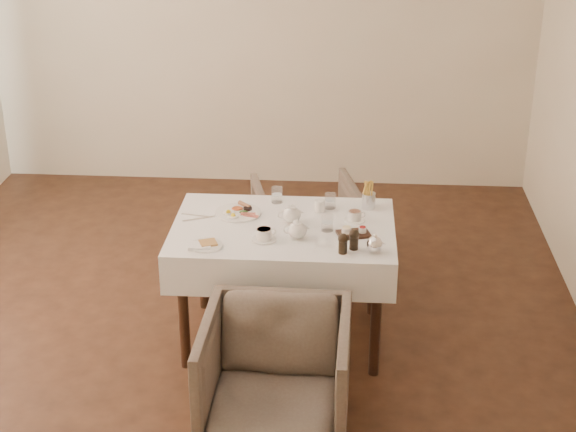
{
  "coord_description": "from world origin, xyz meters",
  "views": [
    {
      "loc": [
        0.73,
        -4.62,
        2.9
      ],
      "look_at": [
        0.41,
        -0.05,
        0.82
      ],
      "focal_mm": 55.0,
      "sensor_mm": 36.0,
      "label": 1
    }
  ],
  "objects_px": {
    "breakfast_plate": "(239,212)",
    "armchair_near": "(276,379)",
    "table": "(283,244)",
    "teapot_centre": "(291,213)",
    "armchair_far": "(307,228)"
  },
  "relations": [
    {
      "from": "armchair_far",
      "to": "teapot_centre",
      "type": "xyz_separation_m",
      "value": [
        -0.05,
        -0.86,
        0.49
      ]
    },
    {
      "from": "table",
      "to": "armchair_far",
      "type": "bearing_deg",
      "value": 84.06
    },
    {
      "from": "table",
      "to": "breakfast_plate",
      "type": "relative_size",
      "value": 4.66
    },
    {
      "from": "teapot_centre",
      "to": "table",
      "type": "bearing_deg",
      "value": -149.4
    },
    {
      "from": "breakfast_plate",
      "to": "teapot_centre",
      "type": "distance_m",
      "value": 0.34
    },
    {
      "from": "armchair_far",
      "to": "teapot_centre",
      "type": "bearing_deg",
      "value": 72.59
    },
    {
      "from": "breakfast_plate",
      "to": "armchair_near",
      "type": "bearing_deg",
      "value": -94.25
    },
    {
      "from": "table",
      "to": "armchair_near",
      "type": "xyz_separation_m",
      "value": [
        0.03,
        -0.92,
        -0.3
      ]
    },
    {
      "from": "armchair_far",
      "to": "table",
      "type": "bearing_deg",
      "value": 70.03
    },
    {
      "from": "table",
      "to": "teapot_centre",
      "type": "relative_size",
      "value": 8.57
    },
    {
      "from": "table",
      "to": "teapot_centre",
      "type": "xyz_separation_m",
      "value": [
        0.04,
        0.05,
        0.18
      ]
    },
    {
      "from": "armchair_near",
      "to": "armchair_far",
      "type": "xyz_separation_m",
      "value": [
        0.06,
        1.82,
        -0.02
      ]
    },
    {
      "from": "armchair_far",
      "to": "teapot_centre",
      "type": "relative_size",
      "value": 4.71
    },
    {
      "from": "table",
      "to": "teapot_centre",
      "type": "distance_m",
      "value": 0.19
    },
    {
      "from": "armchair_far",
      "to": "breakfast_plate",
      "type": "bearing_deg",
      "value": 49.41
    }
  ]
}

